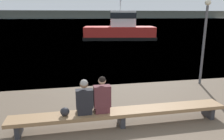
% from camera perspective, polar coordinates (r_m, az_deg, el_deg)
% --- Properties ---
extents(water_surface, '(240.00, 240.00, 0.00)m').
position_cam_1_polar(water_surface, '(128.74, -10.75, 12.77)').
color(water_surface, '#5684A3').
rests_on(water_surface, ground).
extents(far_shoreline, '(600.00, 12.00, 5.78)m').
position_cam_1_polar(far_shoreline, '(174.00, -11.00, 14.05)').
color(far_shoreline, '#4C4C42').
rests_on(far_shoreline, ground).
extents(bench_main, '(5.82, 0.54, 0.42)m').
position_cam_1_polar(bench_main, '(5.96, 2.45, -11.23)').
color(bench_main, '#8E6B47').
rests_on(bench_main, ground).
extents(person_left, '(0.43, 0.39, 0.93)m').
position_cam_1_polar(person_left, '(5.64, -7.22, -7.56)').
color(person_left, black).
rests_on(person_left, bench_main).
extents(person_right, '(0.43, 0.39, 0.98)m').
position_cam_1_polar(person_right, '(5.68, -2.60, -7.13)').
color(person_right, '#56282D').
rests_on(person_right, bench_main).
extents(shopping_bag, '(0.23, 0.21, 0.22)m').
position_cam_1_polar(shopping_bag, '(5.73, -12.21, -10.58)').
color(shopping_bag, '#232328').
rests_on(shopping_bag, bench_main).
extents(tugboat_red, '(8.93, 4.97, 6.27)m').
position_cam_1_polar(tugboat_red, '(26.57, 2.09, 10.29)').
color(tugboat_red, red).
rests_on(tugboat_red, water_surface).
extents(deck_lamp_post, '(0.24, 0.24, 3.50)m').
position_cam_1_polar(deck_lamp_post, '(9.86, 23.07, 8.77)').
color(deck_lamp_post, '#4C4C51').
rests_on(deck_lamp_post, ground).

